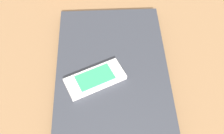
{
  "coord_description": "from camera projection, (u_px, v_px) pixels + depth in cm",
  "views": [
    {
      "loc": [
        -33.09,
        9.24,
        52.79
      ],
      "look_at": [
        0.55,
        1.45,
        5.0
      ],
      "focal_mm": 46.73,
      "sensor_mm": 36.0,
      "label": 1
    }
  ],
  "objects": [
    {
      "name": "cell_phone_on_laptop",
      "position": [
        95.0,
        79.0,
        0.57
      ],
      "size": [
        7.5,
        12.3,
        1.17
      ],
      "color": "silver",
      "rests_on": "laptop_closed"
    },
    {
      "name": "laptop_closed",
      "position": [
        112.0,
        70.0,
        0.6
      ],
      "size": [
        37.01,
        28.24,
        1.92
      ],
      "primitive_type": "cube",
      "rotation": [
        0.0,
        0.0,
        -0.18
      ],
      "color": "#33353D",
      "rests_on": "desk_surface"
    },
    {
      "name": "desk_surface",
      "position": [
        119.0,
        77.0,
        0.62
      ],
      "size": [
        120.0,
        80.0,
        3.0
      ],
      "primitive_type": "cube",
      "color": "olive",
      "rests_on": "ground"
    }
  ]
}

